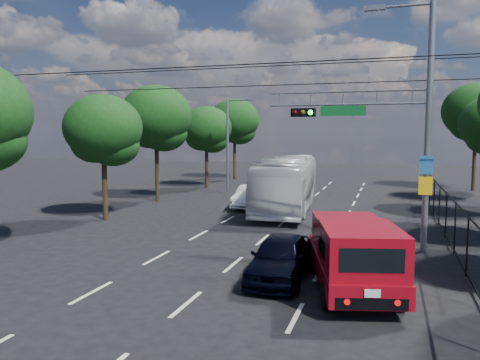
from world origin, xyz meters
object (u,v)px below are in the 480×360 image
at_px(white_bus, 287,183).
at_px(white_van, 251,196).
at_px(navy_hatchback, 280,257).
at_px(signal_mast, 395,117).
at_px(red_pickup, 353,253).

height_order(white_bus, white_van, white_bus).
distance_m(navy_hatchback, white_bus, 13.58).
bearing_deg(white_van, white_bus, -4.79).
height_order(navy_hatchback, white_van, navy_hatchback).
height_order(signal_mast, navy_hatchback, signal_mast).
height_order(signal_mast, white_bus, signal_mast).
distance_m(white_bus, white_van, 2.51).
bearing_deg(red_pickup, navy_hatchback, 171.34).
bearing_deg(white_bus, signal_mast, -59.21).
xyz_separation_m(red_pickup, white_van, (-7.18, 13.77, -0.44)).
xyz_separation_m(navy_hatchback, white_bus, (-2.62, 13.29, 0.90)).
bearing_deg(white_van, red_pickup, -63.85).
bearing_deg(white_van, signal_mast, -46.62).
distance_m(signal_mast, navy_hatchback, 7.59).
relative_size(navy_hatchback, white_bus, 0.36).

